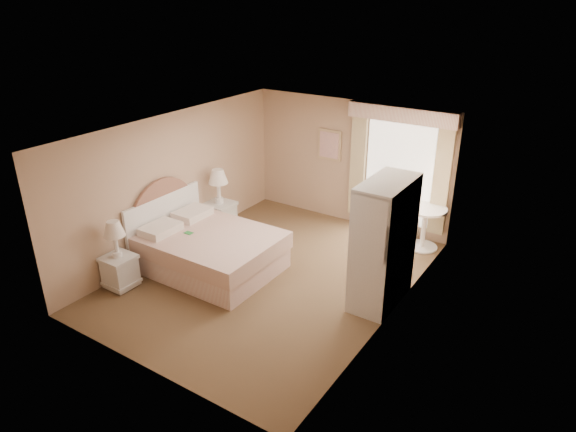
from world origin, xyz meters
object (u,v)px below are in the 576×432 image
Objects in this scene: cafe_chair at (383,227)px; nightstand_far at (220,209)px; nightstand_near at (119,263)px; round_table at (425,221)px; bed at (206,248)px; armoire at (383,253)px.

nightstand_far is at bearing -139.28° from cafe_chair.
cafe_chair is at bearing 49.26° from nightstand_near.
cafe_chair reaches higher than round_table.
bed is at bearing -113.10° from cafe_chair.
nightstand_far is 3.16m from cafe_chair.
cafe_chair is (2.27, 2.25, 0.10)m from bed.
bed is 2.77× the size of round_table.
round_table is (3.59, 1.51, 0.06)m from nightstand_far.
armoire is at bearing -88.25° from round_table.
nightstand_far is at bearing -157.13° from round_table.
nightstand_far reaches higher than cafe_chair.
nightstand_far is at bearing 90.00° from nightstand_near.
round_table is at bearing 63.05° from cafe_chair.
armoire reaches higher than bed.
round_table is (3.59, 3.99, 0.10)m from nightstand_near.
bed reaches higher than nightstand_far.
nightstand_near is 4.60m from cafe_chair.
nightstand_far is at bearing 171.39° from armoire.
bed is at bearing -59.79° from nightstand_far.
bed is 3.20m from cafe_chair.
round_table is at bearing 91.75° from armoire.
bed is 3.98m from round_table.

